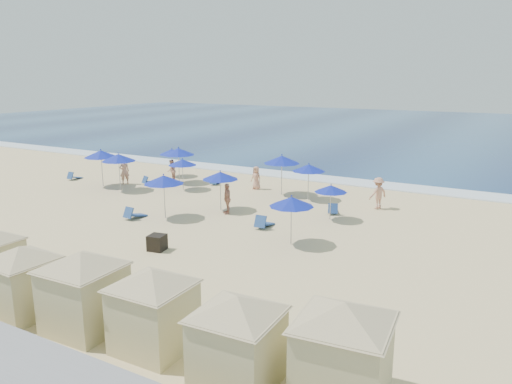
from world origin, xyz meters
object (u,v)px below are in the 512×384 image
at_px(cabana_5, 238,330).
at_px(umbrella_7, 220,176).
at_px(cabana_2, 22,272).
at_px(cabana_3, 83,281).
at_px(beachgoer_1, 172,171).
at_px(beachgoer_2, 227,199).
at_px(umbrella_1, 172,152).
at_px(umbrella_2, 119,158).
at_px(umbrella_0, 101,154).
at_px(beachgoer_4, 256,178).
at_px(umbrella_3, 178,152).
at_px(cabana_6, 343,340).
at_px(umbrella_8, 309,168).
at_px(beachgoer_0, 124,171).
at_px(beachgoer_3, 378,193).
at_px(umbrella_4, 182,162).
at_px(umbrella_6, 282,160).
at_px(umbrella_10, 292,202).
at_px(trash_bin, 157,243).
at_px(cabana_4, 153,299).
at_px(umbrella_5, 164,180).
at_px(umbrella_9, 331,189).

height_order(cabana_5, umbrella_7, cabana_5).
bearing_deg(cabana_2, cabana_3, 6.02).
height_order(beachgoer_1, beachgoer_2, beachgoer_2).
xyz_separation_m(umbrella_1, umbrella_2, (0.01, -5.66, 0.35)).
bearing_deg(umbrella_0, beachgoer_2, -8.17).
height_order(cabana_3, beachgoer_4, cabana_3).
height_order(umbrella_1, umbrella_3, umbrella_3).
bearing_deg(cabana_6, umbrella_8, 116.29).
relative_size(beachgoer_0, beachgoer_3, 1.00).
xyz_separation_m(umbrella_3, beachgoer_2, (7.66, -5.31, -1.44)).
bearing_deg(umbrella_4, beachgoer_3, 7.58).
height_order(umbrella_1, beachgoer_1, umbrella_1).
xyz_separation_m(cabana_6, umbrella_6, (-11.04, 18.49, 0.72)).
relative_size(beachgoer_0, beachgoer_4, 1.17).
xyz_separation_m(beachgoer_0, beachgoer_2, (10.83, -2.99, -0.06)).
distance_m(umbrella_4, beachgoer_0, 4.97).
bearing_deg(beachgoer_3, cabana_3, 20.55).
relative_size(cabana_5, beachgoer_1, 2.56).
height_order(umbrella_10, beachgoer_2, umbrella_10).
bearing_deg(umbrella_4, cabana_3, -60.91).
xyz_separation_m(trash_bin, umbrella_2, (-10.21, 8.03, 1.93)).
bearing_deg(cabana_6, trash_bin, 151.22).
distance_m(cabana_4, umbrella_1, 25.56).
height_order(umbrella_7, beachgoer_2, umbrella_7).
xyz_separation_m(beachgoer_1, beachgoer_3, (15.49, 0.12, 0.11)).
xyz_separation_m(umbrella_2, umbrella_4, (3.61, 2.34, -0.36)).
relative_size(umbrella_5, umbrella_7, 1.05).
distance_m(umbrella_5, umbrella_7, 3.39).
height_order(umbrella_0, beachgoer_1, umbrella_0).
xyz_separation_m(umbrella_10, beachgoer_3, (1.64, 8.38, -1.12)).
relative_size(umbrella_8, beachgoer_2, 1.35).
bearing_deg(cabana_5, beachgoer_0, 140.42).
bearing_deg(umbrella_4, beachgoer_4, 31.71).
bearing_deg(cabana_4, beachgoer_0, 136.26).
relative_size(trash_bin, umbrella_6, 0.26).
xyz_separation_m(umbrella_4, umbrella_5, (3.51, -6.11, 0.25)).
relative_size(umbrella_2, umbrella_8, 1.11).
bearing_deg(umbrella_1, beachgoer_0, -107.02).
bearing_deg(cabana_3, cabana_6, 4.24).
height_order(umbrella_0, umbrella_3, umbrella_0).
height_order(trash_bin, beachgoer_4, beachgoer_4).
distance_m(cabana_3, beachgoer_4, 20.38).
bearing_deg(umbrella_4, umbrella_2, -147.04).
bearing_deg(trash_bin, umbrella_7, 89.69).
distance_m(umbrella_8, umbrella_9, 4.67).
xyz_separation_m(umbrella_3, umbrella_4, (1.65, -1.68, -0.40)).
xyz_separation_m(beachgoer_1, beachgoer_4, (6.64, 1.03, -0.03)).
xyz_separation_m(cabana_4, beachgoer_4, (-7.79, 19.50, -0.73)).
bearing_deg(cabana_5, beachgoer_4, 118.62).
bearing_deg(beachgoer_4, cabana_4, -59.32).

